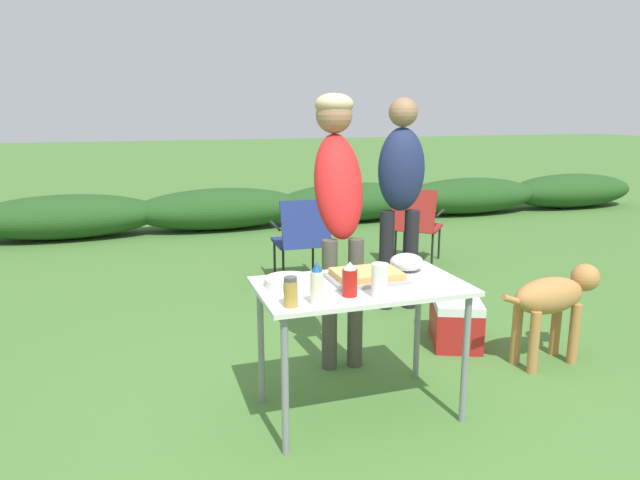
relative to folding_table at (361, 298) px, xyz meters
name	(u,v)px	position (x,y,z in m)	size (l,w,h in m)	color
ground_plane	(359,411)	(0.00, 0.00, -0.66)	(60.00, 60.00, 0.00)	#477533
shrub_hedge	(220,209)	(0.00, 5.25, -0.38)	(14.40, 0.90, 0.57)	#234C1E
folding_table	(361,298)	(0.00, 0.00, 0.00)	(1.10, 0.64, 0.74)	silver
food_tray	(367,276)	(0.05, 0.05, 0.10)	(0.40, 0.29, 0.06)	#9E9EA3
plate_stack	(289,282)	(-0.37, 0.09, 0.10)	(0.26, 0.26, 0.04)	white
mixing_bowl	(407,262)	(0.35, 0.16, 0.13)	(0.19, 0.19, 0.10)	silver
paper_cup_stack	(379,280)	(0.01, -0.22, 0.16)	(0.08, 0.08, 0.17)	white
ketchup_bottle	(350,280)	(-0.13, -0.17, 0.16)	(0.08, 0.08, 0.18)	red
spice_jar	(291,292)	(-0.45, -0.23, 0.15)	(0.07, 0.07, 0.14)	#B2893D
mayo_bottle	(317,284)	(-0.32, -0.23, 0.17)	(0.06, 0.06, 0.21)	silver
standing_person_in_dark_puffer	(338,190)	(0.12, 0.70, 0.48)	(0.35, 0.50, 1.74)	#4C473D
standing_person_in_red_jacket	(401,185)	(0.95, 1.49, 0.39)	(0.42, 0.34, 1.74)	black
dog	(554,299)	(1.44, 0.20, -0.22)	(0.85, 0.29, 0.64)	#B27A42
camp_chair_green_behind_table	(301,236)	(0.36, 2.41, -0.20)	(0.50, 0.60, 0.83)	navy
camp_chair_near_hedge	(416,222)	(1.74, 2.72, -0.20)	(0.73, 0.75, 0.83)	maroon
cooler_box	(456,320)	(1.01, 0.68, -0.49)	(0.48, 0.57, 0.34)	#B21E1E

